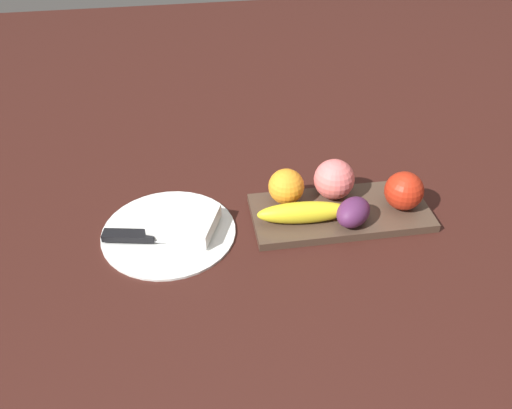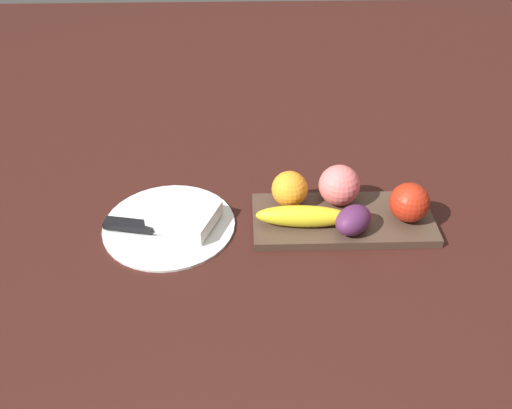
% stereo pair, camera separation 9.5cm
% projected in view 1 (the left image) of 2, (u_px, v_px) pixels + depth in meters
% --- Properties ---
extents(ground_plane, '(2.40, 2.40, 0.00)m').
position_uv_depth(ground_plane, '(353.00, 203.00, 1.03)').
color(ground_plane, '#371712').
extents(fruit_tray, '(0.32, 0.14, 0.02)m').
position_uv_depth(fruit_tray, '(340.00, 213.00, 1.00)').
color(fruit_tray, '#49362A').
rests_on(fruit_tray, ground_plane).
extents(apple, '(0.07, 0.07, 0.07)m').
position_uv_depth(apple, '(404.00, 191.00, 0.98)').
color(apple, red).
rests_on(apple, fruit_tray).
extents(banana, '(0.17, 0.05, 0.04)m').
position_uv_depth(banana, '(303.00, 212.00, 0.95)').
color(banana, yellow).
rests_on(banana, fruit_tray).
extents(orange_near_apple, '(0.07, 0.07, 0.07)m').
position_uv_depth(orange_near_apple, '(286.00, 187.00, 0.99)').
color(orange_near_apple, orange).
rests_on(orange_near_apple, fruit_tray).
extents(peach, '(0.07, 0.07, 0.07)m').
position_uv_depth(peach, '(334.00, 179.00, 1.00)').
color(peach, '#ED6F6D').
rests_on(peach, fruit_tray).
extents(grape_bunch, '(0.09, 0.09, 0.05)m').
position_uv_depth(grape_bunch, '(353.00, 212.00, 0.95)').
color(grape_bunch, '#52244E').
rests_on(grape_bunch, fruit_tray).
extents(dinner_plate, '(0.24, 0.24, 0.01)m').
position_uv_depth(dinner_plate, '(169.00, 231.00, 0.96)').
color(dinner_plate, white).
rests_on(dinner_plate, ground_plane).
extents(folded_napkin, '(0.13, 0.13, 0.03)m').
position_uv_depth(folded_napkin, '(185.00, 222.00, 0.95)').
color(folded_napkin, white).
rests_on(folded_napkin, dinner_plate).
extents(knife, '(0.18, 0.06, 0.01)m').
position_uv_depth(knife, '(138.00, 236.00, 0.94)').
color(knife, silver).
rests_on(knife, dinner_plate).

